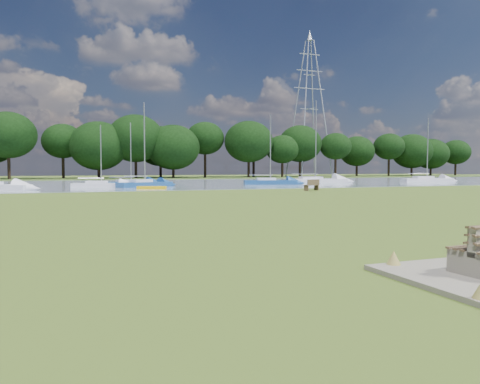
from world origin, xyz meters
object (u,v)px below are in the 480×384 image
object	(u,v)px
riverbank_bench	(312,185)
pylon	(309,86)
sailboat_2	(101,184)
sailboat_6	(131,182)
sailboat_4	(270,180)
sailboat_0	(144,182)
sailboat_5	(426,179)
kayak	(152,188)
sailboat_3	(315,179)

from	to	relation	value
riverbank_bench	pylon	bearing A→B (deg)	40.53
pylon	sailboat_2	size ratio (longest dim) A/B	4.78
sailboat_6	sailboat_4	bearing A→B (deg)	-22.13
sailboat_0	sailboat_2	bearing A→B (deg)	144.32
riverbank_bench	sailboat_5	size ratio (longest dim) A/B	0.20
kayak	sailboat_2	xyz separation A→B (m)	(-4.38, 5.90, 0.26)
sailboat_2	sailboat_3	world-z (taller)	sailboat_3
sailboat_2	sailboat_5	xyz separation A→B (m)	(44.87, 1.42, 0.12)
sailboat_3	sailboat_4	size ratio (longest dim) A/B	1.29
sailboat_0	sailboat_3	distance (m)	24.87
sailboat_4	sailboat_5	distance (m)	24.55
riverbank_bench	sailboat_5	world-z (taller)	sailboat_5
sailboat_3	sailboat_4	world-z (taller)	sailboat_3
pylon	kayak	bearing A→B (deg)	-133.28
riverbank_bench	kayak	xyz separation A→B (m)	(-13.60, 7.48, -0.34)
riverbank_bench	kayak	distance (m)	15.52
sailboat_0	sailboat_6	size ratio (longest dim) A/B	1.23
kayak	sailboat_4	size ratio (longest dim) A/B	0.33
pylon	sailboat_2	world-z (taller)	pylon
riverbank_bench	sailboat_6	size ratio (longest dim) A/B	0.24
sailboat_4	sailboat_6	world-z (taller)	sailboat_4
sailboat_3	kayak	bearing A→B (deg)	-145.13
riverbank_bench	pylon	size ratio (longest dim) A/B	0.06
sailboat_5	sailboat_6	distance (m)	41.28
sailboat_0	sailboat_5	size ratio (longest dim) A/B	1.00
sailboat_4	sailboat_6	distance (m)	16.90
pylon	sailboat_0	size ratio (longest dim) A/B	3.49
pylon	sailboat_5	xyz separation A→B (m)	(-1.76, -37.55, -19.35)
sailboat_2	sailboat_6	bearing A→B (deg)	66.42
sailboat_5	sailboat_6	bearing A→B (deg)	-172.78
riverbank_bench	kayak	world-z (taller)	riverbank_bench
sailboat_6	sailboat_5	bearing A→B (deg)	-15.83
sailboat_0	riverbank_bench	bearing A→B (deg)	-66.26
sailboat_5	sailboat_4	bearing A→B (deg)	-168.44
pylon	sailboat_6	bearing A→B (deg)	-141.26
riverbank_bench	pylon	world-z (taller)	pylon
riverbank_bench	pylon	distance (m)	62.75
riverbank_bench	sailboat_3	bearing A→B (deg)	38.80
kayak	sailboat_3	world-z (taller)	sailboat_3
sailboat_2	sailboat_6	distance (m)	5.87
sailboat_0	sailboat_4	xyz separation A→B (m)	(15.87, 2.37, -0.02)
sailboat_2	sailboat_3	xyz separation A→B (m)	(28.65, 4.80, 0.12)
pylon	sailboat_4	distance (m)	49.77
sailboat_0	sailboat_5	bearing A→B (deg)	-20.30
sailboat_0	sailboat_4	world-z (taller)	sailboat_0
riverbank_bench	sailboat_2	world-z (taller)	sailboat_2
sailboat_2	pylon	bearing A→B (deg)	55.57
sailboat_3	sailboat_5	distance (m)	16.57
sailboat_4	sailboat_0	bearing A→B (deg)	-156.75
sailboat_2	riverbank_bench	bearing A→B (deg)	-20.98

